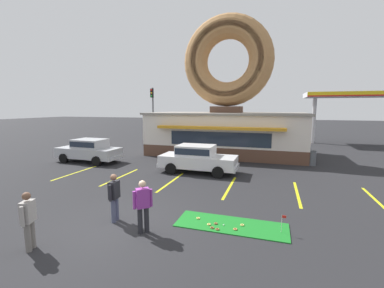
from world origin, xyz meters
TOP-DOWN VIEW (x-y plane):
  - ground_plane at (0.00, 0.00)m, footprint 160.00×160.00m
  - donut_shop_building at (0.89, 13.94)m, footprint 12.30×6.75m
  - putting_mat at (3.43, 1.02)m, footprint 3.54×1.27m
  - mini_donut_near_left at (3.60, 0.71)m, footprint 0.13×0.13m
  - mini_donut_near_right at (2.29, 1.12)m, footprint 0.13×0.13m
  - mini_donut_mid_left at (2.75, 0.78)m, footprint 0.13×0.13m
  - mini_donut_mid_centre at (3.77, 1.06)m, footprint 0.13×0.13m
  - mini_donut_mid_right at (3.08, 0.54)m, footprint 0.13×0.13m
  - mini_donut_far_left at (2.94, 0.91)m, footprint 0.13×0.13m
  - mini_donut_far_centre at (2.90, 0.59)m, footprint 0.13×0.13m
  - golf_ball at (3.21, 0.87)m, footprint 0.04×0.04m
  - putting_flag_pin at (4.98, 0.98)m, footprint 0.13×0.01m
  - car_silver at (-7.57, 7.75)m, footprint 4.60×2.06m
  - car_white at (0.43, 7.28)m, footprint 4.57×2.00m
  - pedestrian_blue_sweater_man at (-1.45, -2.02)m, footprint 0.36×0.56m
  - pedestrian_hooded_kid at (-0.32, 0.16)m, footprint 0.27×0.59m
  - pedestrian_leather_jacket_man at (0.97, -0.26)m, footprint 0.47×0.43m
  - trash_bin at (7.03, 11.33)m, footprint 0.57×0.57m
  - traffic_light_pole at (-7.59, 17.74)m, footprint 0.28×0.47m
  - gas_station_canopy at (12.08, 23.17)m, footprint 9.00×4.46m
  - parking_stripe_far_left at (-6.29, 5.00)m, footprint 0.12×3.60m
  - parking_stripe_left at (-3.29, 5.00)m, footprint 0.12×3.60m
  - parking_stripe_mid_left at (-0.29, 5.00)m, footprint 0.12×3.60m
  - parking_stripe_centre at (2.71, 5.00)m, footprint 0.12×3.60m
  - parking_stripe_mid_right at (5.71, 5.00)m, footprint 0.12×3.60m
  - parking_stripe_right at (8.71, 5.00)m, footprint 0.12×3.60m

SIDE VIEW (x-z plane):
  - ground_plane at x=0.00m, z-range 0.00..0.00m
  - parking_stripe_far_left at x=-6.29m, z-range 0.00..0.01m
  - parking_stripe_left at x=-3.29m, z-range 0.00..0.01m
  - parking_stripe_mid_left at x=-0.29m, z-range 0.00..0.01m
  - parking_stripe_centre at x=2.71m, z-range 0.00..0.01m
  - parking_stripe_mid_right at x=5.71m, z-range 0.00..0.01m
  - parking_stripe_right at x=8.71m, z-range 0.00..0.01m
  - putting_mat at x=3.43m, z-range 0.00..0.03m
  - mini_donut_near_left at x=3.60m, z-range 0.03..0.07m
  - mini_donut_near_right at x=2.29m, z-range 0.03..0.07m
  - mini_donut_mid_left at x=2.75m, z-range 0.03..0.07m
  - mini_donut_mid_centre at x=3.77m, z-range 0.03..0.07m
  - mini_donut_mid_right at x=3.08m, z-range 0.03..0.07m
  - mini_donut_far_left at x=2.94m, z-range 0.03..0.07m
  - mini_donut_far_centre at x=2.90m, z-range 0.03..0.07m
  - golf_ball at x=3.21m, z-range 0.03..0.07m
  - putting_flag_pin at x=4.98m, z-range 0.16..0.71m
  - trash_bin at x=7.03m, z-range 0.01..0.99m
  - car_silver at x=-7.57m, z-range 0.07..1.67m
  - car_white at x=0.43m, z-range 0.07..1.67m
  - pedestrian_blue_sweater_man at x=-1.45m, z-range 0.08..1.67m
  - pedestrian_hooded_kid at x=-0.32m, z-range 0.08..1.70m
  - pedestrian_leather_jacket_man at x=0.97m, z-range 0.09..1.72m
  - traffic_light_pole at x=-7.59m, z-range 0.81..6.61m
  - donut_shop_building at x=0.89m, z-range -1.74..9.22m
  - gas_station_canopy at x=12.08m, z-range 2.21..7.51m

